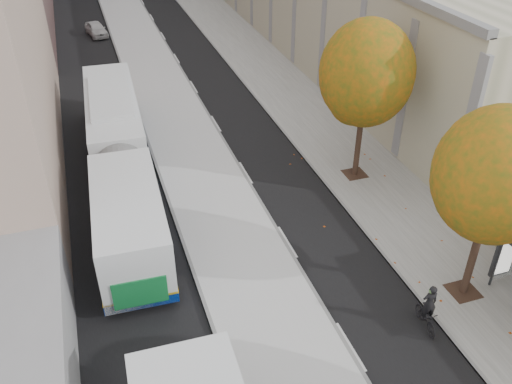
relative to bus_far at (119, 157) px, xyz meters
name	(u,v)px	position (x,y,z in m)	size (l,w,h in m)	color
bus_platform	(164,96)	(3.90, 10.26, -1.58)	(4.25, 150.00, 0.15)	#BCBCBC
sidewalk	(277,82)	(11.90, 10.26, -1.62)	(4.75, 150.00, 0.08)	gray
tree_c	(496,176)	(11.37, -11.74, 3.59)	(4.20, 4.20, 7.28)	black
tree_d	(367,74)	(11.37, -2.74, 3.81)	(4.40, 4.40, 7.60)	black
bus_far	(119,157)	(0.00, 0.00, 0.00)	(3.40, 18.31, 3.04)	silver
cyclist	(427,312)	(9.00, -12.75, -0.94)	(0.61, 1.55, 1.93)	black
distant_car	(96,29)	(0.73, 25.09, -1.08)	(1.37, 3.41, 1.16)	silver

